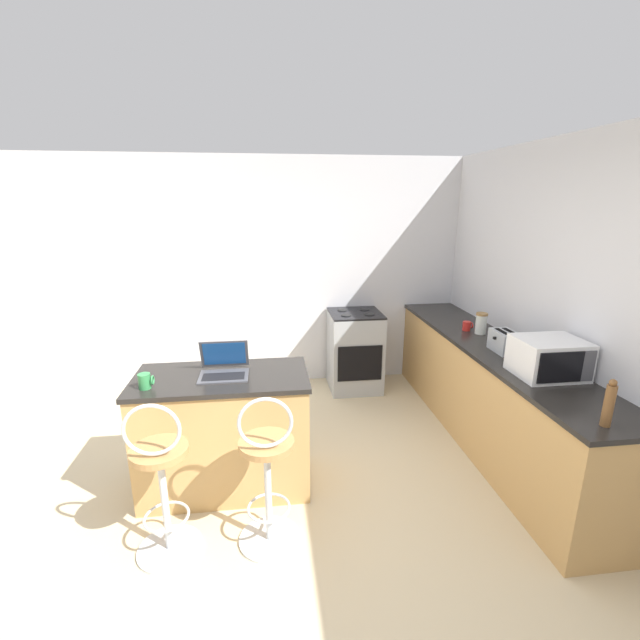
{
  "coord_description": "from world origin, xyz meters",
  "views": [
    {
      "loc": [
        -0.05,
        -2.29,
        2.13
      ],
      "look_at": [
        0.45,
        1.65,
        1.01
      ],
      "focal_mm": 24.0,
      "sensor_mm": 36.0,
      "label": 1
    }
  ],
  "objects_px": {
    "pepper_mill": "(609,404)",
    "storage_jar": "(481,323)",
    "toaster": "(505,342)",
    "mug_white": "(502,334)",
    "bar_stool_near": "(162,482)",
    "microwave": "(549,358)",
    "laptop": "(224,366)",
    "mug_red": "(467,326)",
    "mug_green": "(145,381)",
    "stove_range": "(355,351)",
    "bar_stool_far": "(267,474)"
  },
  "relations": [
    {
      "from": "mug_white",
      "to": "pepper_mill",
      "type": "xyz_separation_m",
      "value": [
        -0.24,
        -1.52,
        0.08
      ]
    },
    {
      "from": "storage_jar",
      "to": "toaster",
      "type": "bearing_deg",
      "value": -95.54
    },
    {
      "from": "mug_white",
      "to": "pepper_mill",
      "type": "distance_m",
      "value": 1.54
    },
    {
      "from": "bar_stool_near",
      "to": "mug_white",
      "type": "height_order",
      "value": "bar_stool_near"
    },
    {
      "from": "mug_red",
      "to": "storage_jar",
      "type": "xyz_separation_m",
      "value": [
        0.08,
        -0.12,
        0.06
      ]
    },
    {
      "from": "microwave",
      "to": "storage_jar",
      "type": "xyz_separation_m",
      "value": [
        0.01,
        1.01,
        -0.04
      ]
    },
    {
      "from": "laptop",
      "to": "mug_white",
      "type": "relative_size",
      "value": 3.32
    },
    {
      "from": "microwave",
      "to": "storage_jar",
      "type": "height_order",
      "value": "microwave"
    },
    {
      "from": "pepper_mill",
      "to": "storage_jar",
      "type": "bearing_deg",
      "value": 85.42
    },
    {
      "from": "toaster",
      "to": "microwave",
      "type": "bearing_deg",
      "value": -85.83
    },
    {
      "from": "pepper_mill",
      "to": "storage_jar",
      "type": "distance_m",
      "value": 1.72
    },
    {
      "from": "toaster",
      "to": "mug_white",
      "type": "height_order",
      "value": "toaster"
    },
    {
      "from": "bar_stool_near",
      "to": "laptop",
      "type": "height_order",
      "value": "laptop"
    },
    {
      "from": "bar_stool_near",
      "to": "mug_white",
      "type": "relative_size",
      "value": 10.14
    },
    {
      "from": "laptop",
      "to": "mug_red",
      "type": "relative_size",
      "value": 3.67
    },
    {
      "from": "mug_green",
      "to": "pepper_mill",
      "type": "xyz_separation_m",
      "value": [
        2.68,
        -0.84,
        0.08
      ]
    },
    {
      "from": "toaster",
      "to": "pepper_mill",
      "type": "xyz_separation_m",
      "value": [
        -0.09,
        -1.21,
        0.05
      ]
    },
    {
      "from": "mug_red",
      "to": "mug_green",
      "type": "height_order",
      "value": "mug_green"
    },
    {
      "from": "toaster",
      "to": "pepper_mill",
      "type": "distance_m",
      "value": 1.22
    },
    {
      "from": "bar_stool_near",
      "to": "mug_white",
      "type": "bearing_deg",
      "value": 22.67
    },
    {
      "from": "laptop",
      "to": "bar_stool_far",
      "type": "bearing_deg",
      "value": -66.19
    },
    {
      "from": "toaster",
      "to": "stove_range",
      "type": "distance_m",
      "value": 1.79
    },
    {
      "from": "laptop",
      "to": "pepper_mill",
      "type": "relative_size",
      "value": 1.23
    },
    {
      "from": "toaster",
      "to": "mug_green",
      "type": "bearing_deg",
      "value": -172.3
    },
    {
      "from": "laptop",
      "to": "mug_green",
      "type": "distance_m",
      "value": 0.54
    },
    {
      "from": "mug_green",
      "to": "pepper_mill",
      "type": "bearing_deg",
      "value": -17.34
    },
    {
      "from": "laptop",
      "to": "microwave",
      "type": "height_order",
      "value": "microwave"
    },
    {
      "from": "storage_jar",
      "to": "mug_green",
      "type": "bearing_deg",
      "value": -162.78
    },
    {
      "from": "mug_white",
      "to": "stove_range",
      "type": "bearing_deg",
      "value": 135.12
    },
    {
      "from": "bar_stool_near",
      "to": "toaster",
      "type": "xyz_separation_m",
      "value": [
        2.6,
        0.85,
        0.49
      ]
    },
    {
      "from": "bar_stool_far",
      "to": "mug_green",
      "type": "xyz_separation_m",
      "value": [
        -0.79,
        0.47,
        0.46
      ]
    },
    {
      "from": "laptop",
      "to": "storage_jar",
      "type": "height_order",
      "value": "laptop"
    },
    {
      "from": "mug_red",
      "to": "bar_stool_far",
      "type": "bearing_deg",
      "value": -143.12
    },
    {
      "from": "bar_stool_far",
      "to": "pepper_mill",
      "type": "distance_m",
      "value": 2.0
    },
    {
      "from": "bar_stool_near",
      "to": "storage_jar",
      "type": "relative_size",
      "value": 5.3
    },
    {
      "from": "microwave",
      "to": "mug_white",
      "type": "xyz_separation_m",
      "value": [
        0.12,
        0.81,
        -0.08
      ]
    },
    {
      "from": "mug_white",
      "to": "microwave",
      "type": "bearing_deg",
      "value": -98.15
    },
    {
      "from": "microwave",
      "to": "bar_stool_near",
      "type": "bearing_deg",
      "value": -172.72
    },
    {
      "from": "pepper_mill",
      "to": "bar_stool_far",
      "type": "bearing_deg",
      "value": 169.04
    },
    {
      "from": "mug_white",
      "to": "pepper_mill",
      "type": "relative_size",
      "value": 0.37
    },
    {
      "from": "bar_stool_near",
      "to": "toaster",
      "type": "relative_size",
      "value": 4.11
    },
    {
      "from": "bar_stool_near",
      "to": "storage_jar",
      "type": "distance_m",
      "value": 3.02
    },
    {
      "from": "toaster",
      "to": "storage_jar",
      "type": "height_order",
      "value": "storage_jar"
    },
    {
      "from": "mug_white",
      "to": "toaster",
      "type": "bearing_deg",
      "value": -116.73
    },
    {
      "from": "mug_red",
      "to": "stove_range",
      "type": "bearing_deg",
      "value": 139.27
    },
    {
      "from": "bar_stool_near",
      "to": "microwave",
      "type": "xyz_separation_m",
      "value": [
        2.64,
        0.34,
        0.54
      ]
    },
    {
      "from": "laptop",
      "to": "stove_range",
      "type": "distance_m",
      "value": 2.13
    },
    {
      "from": "bar_stool_far",
      "to": "mug_red",
      "type": "bearing_deg",
      "value": 36.88
    },
    {
      "from": "microwave",
      "to": "pepper_mill",
      "type": "distance_m",
      "value": 0.71
    },
    {
      "from": "laptop",
      "to": "pepper_mill",
      "type": "distance_m",
      "value": 2.41
    }
  ]
}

